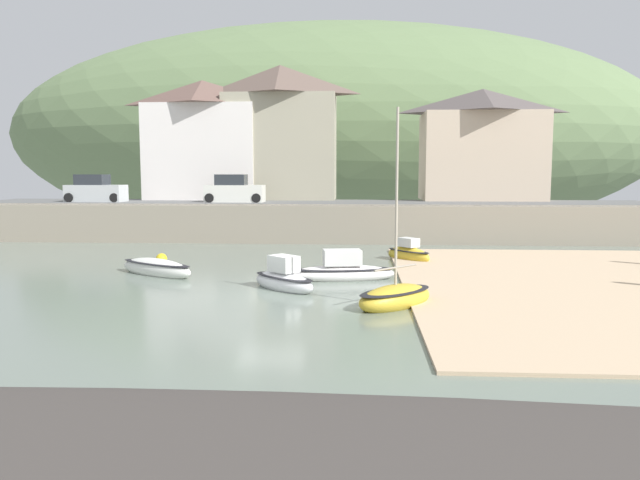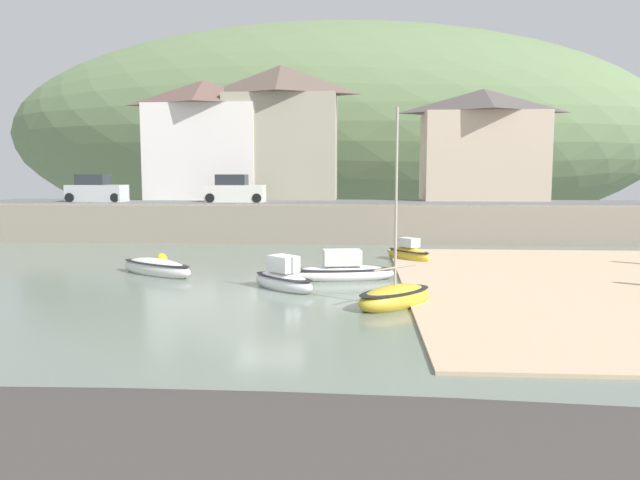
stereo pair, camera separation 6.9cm
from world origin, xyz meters
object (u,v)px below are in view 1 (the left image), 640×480
(waterfront_building_left, at_px, (203,139))
(sailboat_white_hull, at_px, (156,268))
(waterfront_building_right, at_px, (482,144))
(fishing_boat_green, at_px, (342,271))
(waterfront_building_centre, at_px, (280,132))
(parked_car_near_slipway, at_px, (95,190))
(parked_car_by_wall, at_px, (234,191))
(mooring_buoy, at_px, (162,259))
(sailboat_far_left, at_px, (284,280))
(motorboat_with_cabin, at_px, (395,297))
(dinghy_open_wooden, at_px, (408,254))

(waterfront_building_left, bearing_deg, sailboat_white_hull, -81.51)
(waterfront_building_left, xyz_separation_m, waterfront_building_right, (21.36, 0.00, -0.43))
(fishing_boat_green, bearing_deg, waterfront_building_centre, 94.50)
(sailboat_white_hull, height_order, fishing_boat_green, fishing_boat_green)
(sailboat_white_hull, xyz_separation_m, fishing_boat_green, (8.22, -0.66, 0.06))
(parked_car_near_slipway, bearing_deg, parked_car_by_wall, 1.81)
(mooring_buoy, bearing_deg, fishing_boat_green, -25.64)
(waterfront_building_right, height_order, sailboat_far_left, waterfront_building_right)
(fishing_boat_green, distance_m, motorboat_with_cabin, 5.51)
(sailboat_white_hull, relative_size, parked_car_by_wall, 1.01)
(fishing_boat_green, bearing_deg, waterfront_building_right, 56.43)
(waterfront_building_right, distance_m, motorboat_with_cabin, 29.00)
(waterfront_building_left, xyz_separation_m, motorboat_with_cabin, (13.32, -27.14, -6.72))
(waterfront_building_right, relative_size, dinghy_open_wooden, 3.27)
(fishing_boat_green, distance_m, parked_car_by_wall, 19.48)
(parked_car_by_wall, bearing_deg, waterfront_building_left, 126.83)
(fishing_boat_green, relative_size, parked_car_by_wall, 1.13)
(waterfront_building_left, distance_m, parked_car_near_slipway, 9.00)
(sailboat_far_left, xyz_separation_m, parked_car_by_wall, (-5.91, 19.82, 2.84))
(fishing_boat_green, bearing_deg, mooring_buoy, 145.17)
(waterfront_building_left, relative_size, sailboat_white_hull, 2.19)
(motorboat_with_cabin, bearing_deg, parked_car_by_wall, 68.12)
(parked_car_near_slipway, bearing_deg, motorboat_with_cabin, -46.58)
(waterfront_building_right, distance_m, dinghy_open_wooden, 18.63)
(dinghy_open_wooden, xyz_separation_m, parked_car_by_wall, (-11.35, 11.70, 2.86))
(waterfront_building_left, distance_m, waterfront_building_right, 21.37)
(sailboat_white_hull, bearing_deg, waterfront_building_left, 130.46)
(waterfront_building_left, height_order, dinghy_open_wooden, waterfront_building_left)
(waterfront_building_centre, height_order, dinghy_open_wooden, waterfront_building_centre)
(parked_car_near_slipway, bearing_deg, waterfront_building_centre, 21.13)
(waterfront_building_centre, distance_m, parked_car_near_slipway, 14.30)
(sailboat_white_hull, bearing_deg, waterfront_building_right, 81.51)
(fishing_boat_green, xyz_separation_m, sailboat_far_left, (-2.20, -2.34, 0.02))
(waterfront_building_centre, distance_m, mooring_buoy, 19.46)
(waterfront_building_left, xyz_separation_m, parked_car_near_slipway, (-6.79, -4.50, -3.84))
(fishing_boat_green, bearing_deg, waterfront_building_left, 108.23)
(waterfront_building_centre, relative_size, dinghy_open_wooden, 3.64)
(parked_car_near_slipway, bearing_deg, sailboat_white_hull, -57.54)
(waterfront_building_left, xyz_separation_m, fishing_boat_green, (11.40, -21.98, -6.70))
(parked_car_near_slipway, bearing_deg, fishing_boat_green, -42.06)
(dinghy_open_wooden, bearing_deg, sailboat_far_left, -73.00)
(mooring_buoy, bearing_deg, parked_car_near_slipway, 124.52)
(waterfront_building_right, xyz_separation_m, sailboat_white_hull, (-18.18, -21.32, -6.33))
(sailboat_white_hull, distance_m, dinghy_open_wooden, 12.56)
(waterfront_building_centre, height_order, motorboat_with_cabin, waterfront_building_centre)
(waterfront_building_left, distance_m, waterfront_building_centre, 6.07)
(waterfront_building_right, distance_m, sailboat_white_hull, 28.73)
(sailboat_far_left, height_order, mooring_buoy, sailboat_far_left)
(waterfront_building_right, distance_m, parked_car_by_wall, 18.93)
(sailboat_white_hull, distance_m, fishing_boat_green, 8.25)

